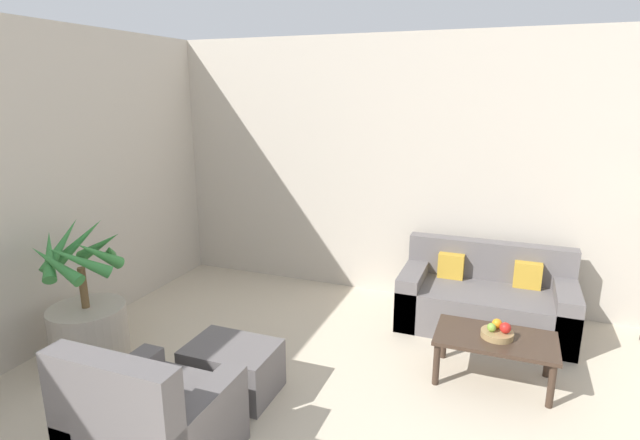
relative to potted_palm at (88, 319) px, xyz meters
name	(u,v)px	position (x,y,z in m)	size (l,w,h in m)	color
wall_back	(511,177)	(3.08, 2.32, 0.98)	(8.75, 0.06, 2.70)	#BCB2A3
potted_palm	(88,319)	(0.00, 0.00, 0.00)	(0.70, 0.70, 1.18)	#ADA393
sofa_loveseat	(485,300)	(2.96, 1.81, -0.11)	(1.53, 0.78, 0.75)	#605B5B
coffee_table	(495,343)	(3.07, 0.88, -0.06)	(0.88, 0.51, 0.36)	#38281E
fruit_bowl	(497,334)	(3.08, 0.88, 0.02)	(0.24, 0.24, 0.05)	#997A4C
apple_red	(505,328)	(3.14, 0.87, 0.08)	(0.08, 0.08, 0.08)	red
apple_green	(492,327)	(3.04, 0.86, 0.08)	(0.07, 0.07, 0.07)	olive
orange_fruit	(497,324)	(3.08, 0.94, 0.08)	(0.07, 0.07, 0.07)	orange
armchair	(153,427)	(1.28, -0.79, -0.09)	(0.78, 0.78, 0.86)	#605B5B
ottoman	(232,369)	(1.30, 0.04, -0.18)	(0.64, 0.47, 0.37)	#605B5B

